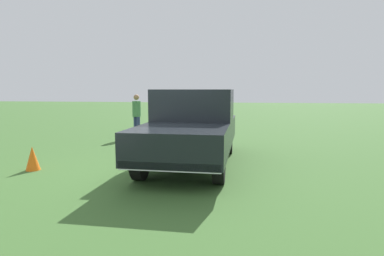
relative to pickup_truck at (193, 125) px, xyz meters
name	(u,v)px	position (x,y,z in m)	size (l,w,h in m)	color
ground_plane	(167,167)	(0.52, -0.56, -0.96)	(80.00, 80.00, 0.00)	#3D662D
pickup_truck	(193,125)	(0.00, 0.00, 0.00)	(4.95, 2.02, 1.84)	black
person_bystander	(137,113)	(-4.20, -2.81, -0.03)	(0.45, 0.45, 1.65)	navy
traffic_cone	(33,158)	(1.26, -3.52, -0.69)	(0.32, 0.32, 0.55)	orange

